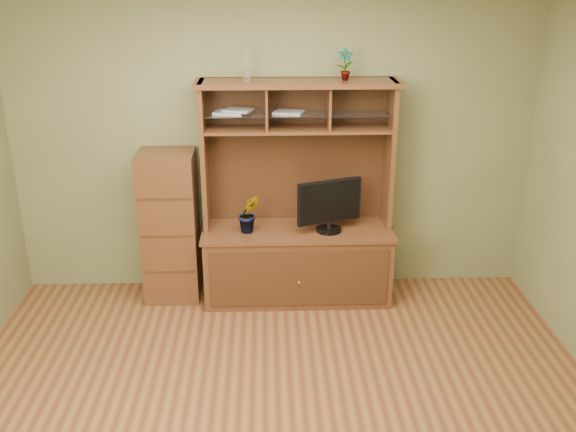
{
  "coord_description": "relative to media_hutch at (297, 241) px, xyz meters",
  "views": [
    {
      "loc": [
        -0.06,
        -3.38,
        2.77
      ],
      "look_at": [
        0.1,
        1.2,
        0.97
      ],
      "focal_mm": 40.0,
      "sensor_mm": 36.0,
      "label": 1
    }
  ],
  "objects": [
    {
      "name": "room",
      "position": [
        -0.2,
        -1.73,
        0.83
      ],
      "size": [
        4.54,
        4.04,
        2.74
      ],
      "color": "brown",
      "rests_on": "ground"
    },
    {
      "name": "monitor",
      "position": [
        0.26,
        -0.08,
        0.37
      ],
      "size": [
        0.55,
        0.23,
        0.45
      ],
      "rotation": [
        0.0,
        0.0,
        0.35
      ],
      "color": "black",
      "rests_on": "media_hutch"
    },
    {
      "name": "media_hutch",
      "position": [
        0.0,
        0.0,
        0.0
      ],
      "size": [
        1.66,
        0.61,
        1.9
      ],
      "color": "#4C2B15",
      "rests_on": "room"
    },
    {
      "name": "top_plant",
      "position": [
        0.38,
        0.08,
        1.5
      ],
      "size": [
        0.14,
        0.1,
        0.25
      ],
      "primitive_type": "imported",
      "rotation": [
        0.0,
        0.0,
        0.04
      ],
      "color": "#2E6121",
      "rests_on": "media_hutch"
    },
    {
      "name": "side_cabinet",
      "position": [
        -1.1,
        0.04,
        0.14
      ],
      "size": [
        0.47,
        0.43,
        1.32
      ],
      "color": "#4C2B15",
      "rests_on": "room"
    },
    {
      "name": "orchid_plant",
      "position": [
        -0.41,
        -0.08,
        0.3
      ],
      "size": [
        0.2,
        0.17,
        0.34
      ],
      "primitive_type": "imported",
      "rotation": [
        0.0,
        0.0,
        0.1
      ],
      "color": "#23551D",
      "rests_on": "media_hutch"
    },
    {
      "name": "reed_diffuser",
      "position": [
        -0.41,
        0.08,
        1.48
      ],
      "size": [
        0.05,
        0.05,
        0.27
      ],
      "color": "silver",
      "rests_on": "media_hutch"
    },
    {
      "name": "magazines",
      "position": [
        -0.38,
        0.08,
        1.13
      ],
      "size": [
        0.76,
        0.24,
        0.04
      ],
      "color": "#A1A1A6",
      "rests_on": "media_hutch"
    }
  ]
}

